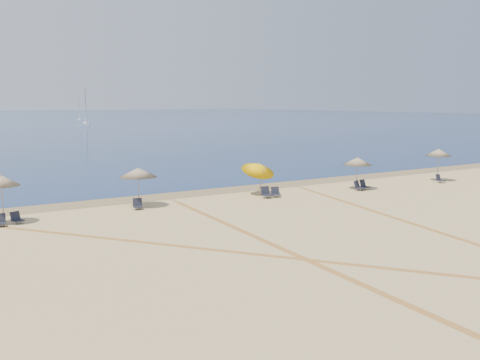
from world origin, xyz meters
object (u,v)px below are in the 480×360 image
at_px(chair_3, 17,218).
at_px(chair_6, 276,193).
at_px(chair_5, 266,193).
at_px(umbrella_1, 1,181).
at_px(chair_8, 364,185).
at_px(umbrella_5, 439,152).
at_px(umbrella_4, 357,161).
at_px(sailboat_1, 79,114).
at_px(chair_2, 0,221).
at_px(chair_7, 359,186).
at_px(chair_4, 138,204).
at_px(umbrella_3, 258,167).
at_px(umbrella_2, 138,172).
at_px(chair_9, 440,179).
at_px(sailboat_0, 86,114).

xyz_separation_m(chair_3, chair_6, (16.11, -0.57, 0.02)).
bearing_deg(chair_5, umbrella_1, -176.92).
relative_size(chair_6, chair_8, 0.99).
height_order(umbrella_5, chair_3, umbrella_5).
relative_size(umbrella_1, umbrella_4, 1.10).
xyz_separation_m(chair_8, sailboat_1, (21.47, 153.41, 1.96)).
height_order(chair_2, chair_6, chair_6).
xyz_separation_m(chair_7, sailboat_1, (22.16, 153.52, 1.97)).
height_order(chair_2, chair_4, chair_4).
relative_size(umbrella_3, chair_3, 3.46).
bearing_deg(umbrella_4, umbrella_2, 172.78).
distance_m(umbrella_5, chair_5, 16.24).
height_order(chair_5, chair_9, chair_5).
distance_m(umbrella_4, chair_9, 8.06).
bearing_deg(sailboat_1, chair_8, -83.65).
distance_m(chair_2, chair_4, 7.58).
bearing_deg(chair_9, sailboat_0, 78.37).
height_order(umbrella_4, sailboat_0, sailboat_0).
xyz_separation_m(chair_4, sailboat_0, (30.66, 117.87, 2.74)).
distance_m(chair_2, chair_8, 24.24).
bearing_deg(umbrella_3, sailboat_0, 79.49).
height_order(chair_4, chair_6, chair_6).
relative_size(chair_2, chair_9, 0.96).
bearing_deg(chair_4, sailboat_1, 91.28).
height_order(umbrella_1, chair_5, umbrella_1).
bearing_deg(umbrella_5, chair_2, 178.10).
relative_size(umbrella_2, chair_6, 3.08).
bearing_deg(chair_3, chair_5, -21.87).
relative_size(umbrella_1, chair_8, 3.27).
height_order(umbrella_3, chair_3, umbrella_3).
distance_m(chair_2, chair_7, 23.57).
distance_m(chair_7, sailboat_0, 120.57).
distance_m(umbrella_5, sailboat_1, 153.91).
height_order(umbrella_2, chair_3, umbrella_2).
height_order(chair_2, chair_5, chair_5).
height_order(umbrella_2, chair_7, umbrella_2).
height_order(umbrella_1, umbrella_3, umbrella_1).
height_order(umbrella_5, sailboat_0, sailboat_0).
height_order(umbrella_1, sailboat_0, sailboat_0).
distance_m(chair_2, chair_6, 16.93).
bearing_deg(sailboat_0, umbrella_5, -75.31).
height_order(umbrella_2, sailboat_1, sailboat_1).
distance_m(umbrella_1, umbrella_5, 32.10).
xyz_separation_m(umbrella_5, chair_2, (-32.30, 1.07, -2.01)).
relative_size(umbrella_2, sailboat_0, 0.24).
relative_size(chair_4, chair_9, 1.05).
height_order(umbrella_3, sailboat_1, sailboat_1).
xyz_separation_m(chair_6, chair_8, (7.29, -0.81, 0.02)).
relative_size(umbrella_2, chair_4, 3.24).
xyz_separation_m(umbrella_1, chair_4, (7.32, -0.06, -1.97)).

